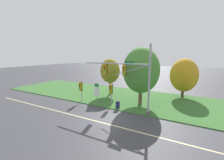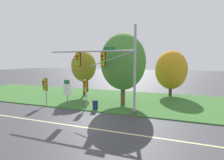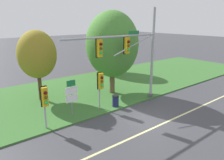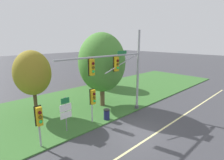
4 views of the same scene
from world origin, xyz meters
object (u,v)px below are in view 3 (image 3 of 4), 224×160
Objects in this scene: traffic_signal_mast at (133,51)px; route_sign_post at (71,94)px; pedestrian_signal_further_along at (45,99)px; tree_left_of_mast at (112,44)px; trash_bin at (116,101)px; tree_behind_signpost at (109,46)px; tree_nearest_road at (37,55)px; pedestrian_signal_near_kerb at (101,83)px.

traffic_signal_mast is 3.21× the size of route_sign_post.
tree_left_of_mast is (7.78, 3.02, 2.55)m from pedestrian_signal_further_along.
traffic_signal_mast is at bearing -9.32° from route_sign_post.
traffic_signal_mast is 3.14m from tree_left_of_mast.
trash_bin is (3.58, -0.60, -1.21)m from route_sign_post.
traffic_signal_mast is at bearing -118.16° from tree_behind_signpost.
tree_nearest_road is (1.72, 5.43, 1.93)m from pedestrian_signal_further_along.
pedestrian_signal_further_along is (-7.40, 0.09, -2.35)m from traffic_signal_mast.
tree_left_of_mast reaches higher than tree_behind_signpost.
route_sign_post is at bearing 18.69° from pedestrian_signal_further_along.
tree_behind_signpost is (7.90, 8.98, 1.39)m from pedestrian_signal_near_kerb.
route_sign_post is (-2.37, 0.26, -0.43)m from pedestrian_signal_near_kerb.
tree_nearest_road is (-5.68, 5.52, -0.42)m from traffic_signal_mast.
pedestrian_signal_near_kerb is 12.04m from tree_behind_signpost.
tree_behind_signpost is at bearing 40.33° from route_sign_post.
tree_nearest_road is (-0.53, 4.67, 2.29)m from route_sign_post.
tree_left_of_mast is (3.16, 2.52, 2.48)m from pedestrian_signal_near_kerb.
pedestrian_signal_near_kerb is 1.03× the size of pedestrian_signal_further_along.
traffic_signal_mast is 7.76m from pedestrian_signal_further_along.
pedestrian_signal_near_kerb is 3.16× the size of trash_bin.
tree_nearest_road is 7.54m from trash_bin.
tree_behind_signpost reaches higher than route_sign_post.
pedestrian_signal_near_kerb is at bearing -131.36° from tree_behind_signpost.
tree_left_of_mast is 5.38m from trash_bin.
tree_behind_signpost reaches higher than pedestrian_signal_further_along.
traffic_signal_mast is 1.44× the size of tree_behind_signpost.
tree_behind_signpost is at bearing 48.64° from pedestrian_signal_near_kerb.
tree_left_of_mast is 8.17× the size of trash_bin.
trash_bin is (4.11, -5.27, -3.50)m from tree_nearest_road.
tree_left_of_mast reaches higher than pedestrian_signal_near_kerb.
tree_left_of_mast is at bearing -21.66° from tree_nearest_road.
tree_nearest_road reaches higher than trash_bin.
route_sign_post is (2.25, 0.76, -0.36)m from pedestrian_signal_further_along.
route_sign_post is at bearing -83.52° from tree_nearest_road.
tree_left_of_mast is at bearing 55.68° from trash_bin.
route_sign_post is 6.65m from tree_left_of_mast.
trash_bin is at bearing -52.10° from tree_nearest_road.
pedestrian_signal_near_kerb is 4.64m from pedestrian_signal_further_along.
trash_bin is at bearing -15.94° from pedestrian_signal_near_kerb.
trash_bin is (1.21, -0.34, -1.64)m from pedestrian_signal_near_kerb.
route_sign_post is 13.59m from tree_behind_signpost.
tree_nearest_road is at bearing 127.90° from trash_bin.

